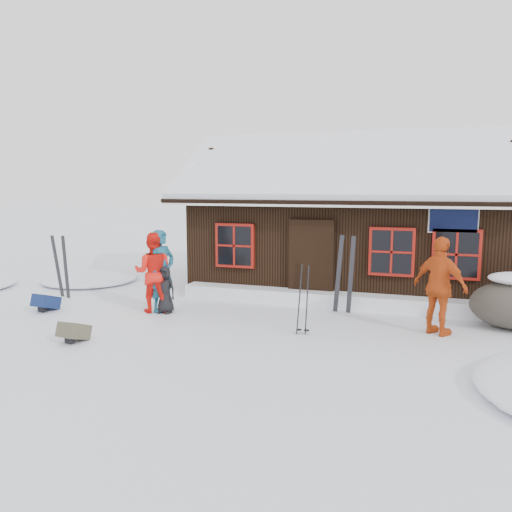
# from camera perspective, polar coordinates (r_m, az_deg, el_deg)

# --- Properties ---
(ground) EXTENTS (120.00, 120.00, 0.00)m
(ground) POSITION_cam_1_polar(r_m,az_deg,el_deg) (10.46, -1.47, -7.90)
(ground) COLOR white
(ground) RESTS_ON ground
(mountain_hut) EXTENTS (8.90, 6.09, 4.42)m
(mountain_hut) POSITION_cam_1_polar(r_m,az_deg,el_deg) (14.63, 10.75, 2.80)
(mountain_hut) COLOR black
(mountain_hut) RESTS_ON ground
(snow_drift) EXTENTS (7.60, 0.60, 0.35)m
(snow_drift) POSITION_cam_1_polar(r_m,az_deg,el_deg) (12.17, 8.85, -4.87)
(snow_drift) COLOR white
(snow_drift) RESTS_ON ground
(snow_mounds) EXTENTS (20.60, 13.20, 0.48)m
(snow_mounds) POSITION_cam_1_polar(r_m,az_deg,el_deg) (11.82, 9.25, -6.14)
(snow_mounds) COLOR white
(snow_mounds) RESTS_ON ground
(skier_teal) EXTENTS (0.63, 0.79, 1.89)m
(skier_teal) POSITION_cam_1_polar(r_m,az_deg,el_deg) (11.59, -10.67, -1.69)
(skier_teal) COLOR #165069
(skier_teal) RESTS_ON ground
(skier_orange_left) EXTENTS (1.05, 0.92, 1.83)m
(skier_orange_left) POSITION_cam_1_polar(r_m,az_deg,el_deg) (11.61, -11.63, -1.84)
(skier_orange_left) COLOR red
(skier_orange_left) RESTS_ON ground
(skier_orange_right) EXTENTS (1.19, 1.02, 1.91)m
(skier_orange_right) POSITION_cam_1_polar(r_m,az_deg,el_deg) (10.22, 20.29, -3.27)
(skier_orange_right) COLOR #C44714
(skier_orange_right) RESTS_ON ground
(skier_crouched) EXTENTS (0.53, 0.36, 1.07)m
(skier_crouched) POSITION_cam_1_polar(r_m,az_deg,el_deg) (11.51, -10.38, -3.81)
(skier_crouched) COLOR black
(skier_crouched) RESTS_ON ground
(ski_pair_mid) EXTENTS (0.54, 0.13, 1.66)m
(ski_pair_mid) POSITION_cam_1_polar(r_m,az_deg,el_deg) (13.86, -21.34, -1.21)
(ski_pair_mid) COLOR black
(ski_pair_mid) RESTS_ON ground
(ski_pair_right) EXTENTS (0.51, 0.18, 1.82)m
(ski_pair_right) POSITION_cam_1_polar(r_m,az_deg,el_deg) (11.48, 10.10, -2.20)
(ski_pair_right) COLOR black
(ski_pair_right) RESTS_ON ground
(ski_poles) EXTENTS (0.25, 0.12, 1.41)m
(ski_poles) POSITION_cam_1_polar(r_m,az_deg,el_deg) (9.73, 5.41, -5.11)
(ski_poles) COLOR black
(ski_poles) RESTS_ON ground
(backpack_blue) EXTENTS (0.43, 0.55, 0.29)m
(backpack_blue) POSITION_cam_1_polar(r_m,az_deg,el_deg) (12.56, -22.85, -5.15)
(backpack_blue) COLOR #122250
(backpack_blue) RESTS_ON ground
(backpack_olive) EXTENTS (0.44, 0.55, 0.27)m
(backpack_olive) POSITION_cam_1_polar(r_m,az_deg,el_deg) (9.94, -20.07, -8.43)
(backpack_olive) COLOR #4A4635
(backpack_olive) RESTS_ON ground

